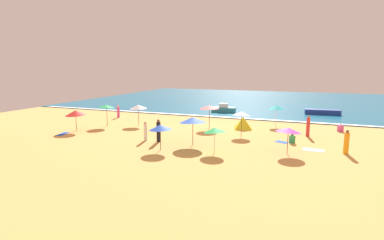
{
  "coord_description": "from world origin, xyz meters",
  "views": [
    {
      "loc": [
        9.63,
        -29.33,
        6.21
      ],
      "look_at": [
        -1.54,
        -0.79,
        0.8
      ],
      "focal_mm": 28.1,
      "sensor_mm": 36.0,
      "label": 1
    }
  ],
  "objects_px": {
    "beach_umbrella_2": "(138,107)",
    "beach_umbrella_3": "(193,120)",
    "beach_umbrella_1": "(215,130)",
    "beachgoer_3": "(159,131)",
    "beach_umbrella_9": "(76,113)",
    "beachgoer_2": "(292,138)",
    "beach_umbrella_8": "(209,107)",
    "beach_umbrella_0": "(160,127)",
    "beach_umbrella_7": "(107,106)",
    "beach_umbrella_4": "(288,130)",
    "beachgoer_0": "(118,112)",
    "beachgoer_4": "(341,128)",
    "beachgoer_5": "(346,143)",
    "beach_umbrella_5": "(242,114)",
    "beachgoer_6": "(145,131)",
    "beach_tent": "(243,123)",
    "small_boat_1": "(322,112)",
    "beachgoer_1": "(308,126)",
    "beach_umbrella_6": "(276,107)",
    "small_boat_0": "(224,109)"
  },
  "relations": [
    {
      "from": "beach_umbrella_3",
      "to": "beachgoer_0",
      "type": "xyz_separation_m",
      "value": [
        -13.52,
        9.13,
        -1.31
      ]
    },
    {
      "from": "beach_umbrella_4",
      "to": "beach_tent",
      "type": "bearing_deg",
      "value": 122.36
    },
    {
      "from": "beach_umbrella_1",
      "to": "beach_umbrella_8",
      "type": "bearing_deg",
      "value": 110.53
    },
    {
      "from": "beach_umbrella_0",
      "to": "beachgoer_1",
      "type": "xyz_separation_m",
      "value": [
        10.35,
        8.97,
        -0.84
      ]
    },
    {
      "from": "beach_umbrella_1",
      "to": "beachgoer_2",
      "type": "bearing_deg",
      "value": 43.81
    },
    {
      "from": "beachgoer_4",
      "to": "beachgoer_5",
      "type": "height_order",
      "value": "beachgoer_5"
    },
    {
      "from": "beachgoer_2",
      "to": "small_boat_1",
      "type": "bearing_deg",
      "value": 80.42
    },
    {
      "from": "beach_umbrella_7",
      "to": "beachgoer_1",
      "type": "height_order",
      "value": "beach_umbrella_7"
    },
    {
      "from": "beach_umbrella_1",
      "to": "beach_umbrella_7",
      "type": "height_order",
      "value": "beach_umbrella_7"
    },
    {
      "from": "small_boat_1",
      "to": "beach_tent",
      "type": "bearing_deg",
      "value": -122.05
    },
    {
      "from": "beach_umbrella_6",
      "to": "beach_umbrella_7",
      "type": "distance_m",
      "value": 18.02
    },
    {
      "from": "beach_umbrella_1",
      "to": "beach_umbrella_4",
      "type": "relative_size",
      "value": 0.91
    },
    {
      "from": "beachgoer_0",
      "to": "beachgoer_2",
      "type": "xyz_separation_m",
      "value": [
        20.98,
        -5.54,
        -0.35
      ]
    },
    {
      "from": "beach_umbrella_4",
      "to": "beach_tent",
      "type": "height_order",
      "value": "beach_umbrella_4"
    },
    {
      "from": "beach_umbrella_2",
      "to": "beachgoer_2",
      "type": "distance_m",
      "value": 16.23
    },
    {
      "from": "beach_umbrella_5",
      "to": "small_boat_1",
      "type": "height_order",
      "value": "beach_umbrella_5"
    },
    {
      "from": "beach_umbrella_8",
      "to": "beachgoer_3",
      "type": "height_order",
      "value": "beach_umbrella_8"
    },
    {
      "from": "beach_tent",
      "to": "small_boat_1",
      "type": "height_order",
      "value": "beach_tent"
    },
    {
      "from": "beach_umbrella_0",
      "to": "beach_umbrella_5",
      "type": "relative_size",
      "value": 0.96
    },
    {
      "from": "beach_umbrella_0",
      "to": "beach_umbrella_9",
      "type": "relative_size",
      "value": 0.78
    },
    {
      "from": "beach_umbrella_1",
      "to": "beach_umbrella_9",
      "type": "height_order",
      "value": "beach_umbrella_9"
    },
    {
      "from": "beach_umbrella_0",
      "to": "beachgoer_3",
      "type": "bearing_deg",
      "value": 120.81
    },
    {
      "from": "beachgoer_5",
      "to": "beachgoer_3",
      "type": "bearing_deg",
      "value": -173.1
    },
    {
      "from": "beachgoer_2",
      "to": "beach_umbrella_1",
      "type": "bearing_deg",
      "value": -136.19
    },
    {
      "from": "beach_umbrella_0",
      "to": "beachgoer_0",
      "type": "distance_m",
      "value": 16.47
    },
    {
      "from": "beach_umbrella_2",
      "to": "beach_umbrella_5",
      "type": "bearing_deg",
      "value": -3.7
    },
    {
      "from": "beach_umbrella_0",
      "to": "beach_umbrella_2",
      "type": "xyz_separation_m",
      "value": [
        -6.83,
        8.06,
        0.24
      ]
    },
    {
      "from": "beach_umbrella_4",
      "to": "beachgoer_5",
      "type": "relative_size",
      "value": 1.42
    },
    {
      "from": "beachgoer_0",
      "to": "small_boat_0",
      "type": "bearing_deg",
      "value": 37.85
    },
    {
      "from": "beach_umbrella_1",
      "to": "beach_umbrella_3",
      "type": "relative_size",
      "value": 0.75
    },
    {
      "from": "beach_umbrella_2",
      "to": "beach_umbrella_4",
      "type": "height_order",
      "value": "beach_umbrella_2"
    },
    {
      "from": "beach_umbrella_7",
      "to": "beachgoer_0",
      "type": "height_order",
      "value": "beach_umbrella_7"
    },
    {
      "from": "beach_umbrella_3",
      "to": "beach_umbrella_8",
      "type": "relative_size",
      "value": 1.11
    },
    {
      "from": "beachgoer_4",
      "to": "beach_umbrella_8",
      "type": "bearing_deg",
      "value": -166.24
    },
    {
      "from": "beach_umbrella_0",
      "to": "beachgoer_0",
      "type": "bearing_deg",
      "value": 135.88
    },
    {
      "from": "beach_umbrella_2",
      "to": "beach_umbrella_5",
      "type": "height_order",
      "value": "beach_umbrella_5"
    },
    {
      "from": "beach_umbrella_3",
      "to": "beachgoer_3",
      "type": "bearing_deg",
      "value": -179.11
    },
    {
      "from": "beach_umbrella_1",
      "to": "beachgoer_3",
      "type": "height_order",
      "value": "beach_umbrella_1"
    },
    {
      "from": "small_boat_1",
      "to": "beach_umbrella_7",
      "type": "bearing_deg",
      "value": -143.09
    },
    {
      "from": "beach_umbrella_5",
      "to": "beachgoer_3",
      "type": "distance_m",
      "value": 7.88
    },
    {
      "from": "beach_umbrella_6",
      "to": "beach_umbrella_7",
      "type": "height_order",
      "value": "beach_umbrella_7"
    },
    {
      "from": "beach_umbrella_0",
      "to": "beach_umbrella_7",
      "type": "relative_size",
      "value": 0.92
    },
    {
      "from": "beachgoer_2",
      "to": "beach_umbrella_3",
      "type": "bearing_deg",
      "value": -154.32
    },
    {
      "from": "beach_umbrella_0",
      "to": "beach_tent",
      "type": "height_order",
      "value": "beach_umbrella_0"
    },
    {
      "from": "beachgoer_6",
      "to": "beachgoer_0",
      "type": "bearing_deg",
      "value": 134.95
    },
    {
      "from": "beach_umbrella_1",
      "to": "beachgoer_0",
      "type": "height_order",
      "value": "beach_umbrella_1"
    },
    {
      "from": "beachgoer_2",
      "to": "beachgoer_6",
      "type": "xyz_separation_m",
      "value": [
        -11.77,
        -3.68,
        0.42
      ]
    },
    {
      "from": "beach_tent",
      "to": "beach_umbrella_9",
      "type": "bearing_deg",
      "value": -154.54
    },
    {
      "from": "beach_umbrella_2",
      "to": "beach_umbrella_3",
      "type": "distance_m",
      "value": 10.3
    },
    {
      "from": "beach_umbrella_6",
      "to": "small_boat_1",
      "type": "relative_size",
      "value": 0.53
    }
  ]
}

